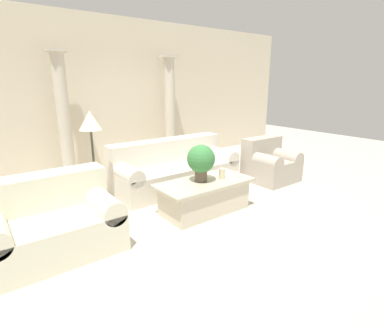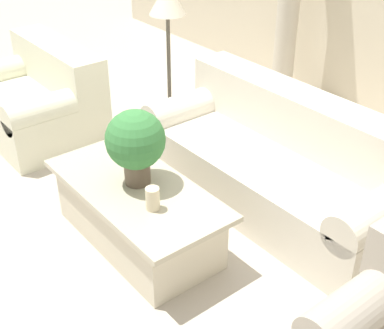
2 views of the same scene
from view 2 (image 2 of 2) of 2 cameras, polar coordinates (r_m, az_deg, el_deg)
name	(u,v)px [view 2 (image 2 of 2)]	position (r m, az deg, el deg)	size (l,w,h in m)	color
ground_plane	(198,223)	(4.13, 0.67, -6.28)	(16.00, 16.00, 0.00)	#BCB2A3
sofa_long	(278,162)	(4.28, 9.15, 0.31)	(2.27, 0.95, 0.85)	beige
loveseat	(39,98)	(5.50, -16.04, 6.82)	(1.40, 0.95, 0.85)	beige
coffee_table	(137,213)	(3.85, -5.85, -5.19)	(1.44, 0.69, 0.47)	beige
potted_plant	(136,142)	(3.60, -6.05, 2.40)	(0.41, 0.41, 0.54)	brown
pillar_candle	(153,199)	(3.45, -4.22, -3.65)	(0.09, 0.09, 0.16)	beige
floor_lamp	(168,8)	(4.94, -2.63, 16.30)	(0.33, 0.33, 1.48)	#4C473D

